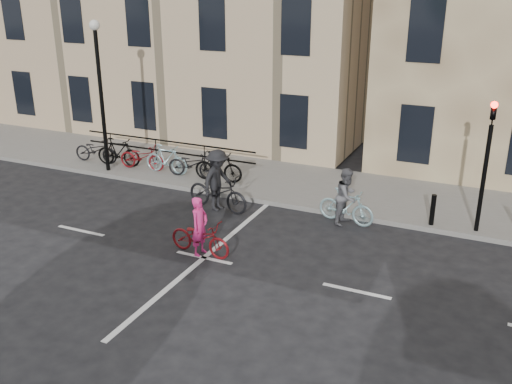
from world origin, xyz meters
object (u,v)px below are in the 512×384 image
at_px(lamp_post, 100,78).
at_px(cyclist_grey, 346,201).
at_px(cyclist_pink, 200,235).
at_px(traffic_light, 488,151).
at_px(cyclist_dark, 218,186).

relative_size(lamp_post, cyclist_grey, 2.97).
bearing_deg(cyclist_grey, cyclist_pink, 150.17).
xyz_separation_m(traffic_light, cyclist_pink, (-6.39, -4.18, -1.91)).
xyz_separation_m(cyclist_grey, cyclist_dark, (-3.88, -0.62, 0.08)).
bearing_deg(cyclist_pink, cyclist_dark, 24.21).
height_order(lamp_post, cyclist_pink, lamp_post).
bearing_deg(traffic_light, cyclist_grey, -169.54).
relative_size(traffic_light, cyclist_pink, 2.17).
distance_m(lamp_post, cyclist_dark, 6.09).
distance_m(traffic_light, lamp_post, 12.74).
height_order(traffic_light, cyclist_pink, traffic_light).
distance_m(cyclist_pink, cyclist_grey, 4.53).
xyz_separation_m(lamp_post, cyclist_dark, (5.27, -1.34, -2.74)).
relative_size(cyclist_grey, cyclist_dark, 0.79).
height_order(lamp_post, cyclist_dark, lamp_post).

